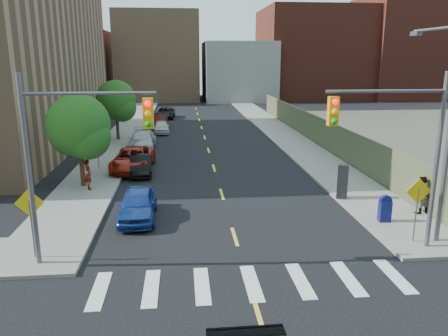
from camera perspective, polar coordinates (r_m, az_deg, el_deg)
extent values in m
cube|color=gray|center=(51.65, -11.79, 5.75)|extent=(3.50, 73.00, 0.15)
cube|color=gray|center=(52.29, 5.43, 6.09)|extent=(3.50, 73.00, 0.15)
cube|color=#616A4A|center=(39.61, 11.81, 4.93)|extent=(0.12, 44.00, 2.50)
cube|color=#592319|center=(81.77, -20.11, 12.42)|extent=(14.00, 18.00, 12.00)
cube|color=#8C6B4C|center=(81.40, -8.54, 14.16)|extent=(14.00, 16.00, 15.00)
cube|color=gray|center=(79.99, 1.76, 12.52)|extent=(12.00, 16.00, 10.00)
cube|color=#592319|center=(84.82, 11.33, 14.38)|extent=(18.00, 18.00, 16.00)
cube|color=#592319|center=(88.91, 21.99, 14.28)|extent=(14.00, 16.00, 18.00)
cylinder|color=#8C6B4C|center=(91.00, 24.64, 17.18)|extent=(1.80, 1.80, 28.00)
cylinder|color=#59595E|center=(16.70, -24.06, -0.82)|extent=(0.18, 0.18, 7.00)
cylinder|color=#59595E|center=(15.66, -17.19, 9.29)|extent=(4.50, 0.12, 0.12)
cube|color=#E5A50C|center=(15.47, -9.86, 7.05)|extent=(0.35, 0.30, 1.05)
cylinder|color=#59595E|center=(18.53, 25.98, 0.38)|extent=(0.18, 0.18, 7.00)
cylinder|color=#59595E|center=(17.05, 20.47, 9.39)|extent=(4.50, 0.12, 0.12)
cube|color=#E5A50C|center=(16.36, 14.05, 7.22)|extent=(0.35, 0.30, 1.05)
cylinder|color=#59595E|center=(20.37, 26.07, 16.02)|extent=(0.12, 3.50, 0.12)
cube|color=#59595E|center=(21.75, 23.80, 15.79)|extent=(0.25, 0.60, 0.18)
cylinder|color=#59595E|center=(17.93, -23.74, -7.53)|extent=(0.06, 0.06, 2.40)
cube|color=yellow|center=(17.57, -24.10, -4.19)|extent=(1.06, 0.04, 1.06)
cylinder|color=#59595E|center=(19.42, 23.73, -5.88)|extent=(0.06, 0.06, 2.40)
cube|color=yellow|center=(19.09, 24.06, -2.78)|extent=(1.06, 0.04, 1.06)
cylinder|color=#59595E|center=(30.50, -16.12, 1.83)|extent=(0.06, 0.06, 2.40)
cube|color=yellow|center=(30.30, -16.27, 3.86)|extent=(1.06, 0.04, 1.06)
cylinder|color=#332114|center=(26.70, -18.06, 0.21)|extent=(0.28, 0.28, 2.64)
sphere|color=#194614|center=(26.25, -18.46, 5.30)|extent=(3.60, 3.60, 3.60)
sphere|color=#194614|center=(25.95, -17.42, 3.94)|extent=(2.64, 2.64, 2.64)
sphere|color=#194614|center=(26.79, -19.05, 4.51)|extent=(2.88, 2.88, 2.88)
cylinder|color=#332114|center=(41.20, -13.73, 5.28)|extent=(0.28, 0.28, 2.64)
sphere|color=#194614|center=(40.90, -13.93, 8.60)|extent=(3.60, 3.60, 3.60)
sphere|color=#194614|center=(40.60, -13.23, 7.75)|extent=(2.64, 2.64, 2.64)
sphere|color=#194614|center=(41.40, -14.37, 8.05)|extent=(2.88, 2.88, 2.88)
imported|color=navy|center=(21.15, -11.22, -4.68)|extent=(1.74, 4.23, 1.44)
imported|color=black|center=(29.11, -10.81, 0.41)|extent=(1.68, 3.94, 1.26)
imported|color=maroon|center=(30.22, -11.79, 1.12)|extent=(2.83, 5.61, 1.52)
imported|color=#A8ABAF|center=(37.28, -10.65, 3.64)|extent=(2.20, 5.23, 1.51)
imported|color=silver|center=(44.67, -8.17, 5.34)|extent=(1.67, 3.83, 1.28)
imported|color=#3B0D0B|center=(48.59, -8.44, 6.06)|extent=(1.71, 4.06, 1.30)
imported|color=black|center=(55.75, -7.69, 7.15)|extent=(2.50, 4.94, 1.34)
cube|color=navy|center=(21.40, 20.26, -5.30)|extent=(0.55, 0.43, 0.99)
cylinder|color=navy|center=(21.24, 20.38, -3.98)|extent=(0.52, 0.27, 0.51)
cube|color=black|center=(24.05, 15.23, -1.70)|extent=(0.68, 0.63, 1.85)
imported|color=gray|center=(25.96, -17.31, -0.82)|extent=(0.60, 0.73, 1.73)
imported|color=gray|center=(23.03, 24.28, -3.22)|extent=(1.05, 0.92, 1.83)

